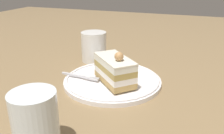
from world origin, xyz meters
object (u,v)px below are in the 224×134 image
object	(u,v)px
whipped_cream_dollop	(118,59)
drink_glass_far	(94,48)
dessert_plate	(112,81)
fork	(81,76)
cake_slice	(115,70)
drink_glass_near	(37,127)

from	to	relation	value
whipped_cream_dollop	drink_glass_far	size ratio (longest dim) A/B	0.46
dessert_plate	whipped_cream_dollop	size ratio (longest dim) A/B	5.84
dessert_plate	fork	world-z (taller)	fork
cake_slice	whipped_cream_dollop	world-z (taller)	cake_slice
whipped_cream_dollop	drink_glass_near	size ratio (longest dim) A/B	0.41
drink_glass_near	fork	bearing A→B (deg)	-77.28
drink_glass_far	drink_glass_near	bearing A→B (deg)	102.90
cake_slice	drink_glass_near	world-z (taller)	drink_glass_near
dessert_plate	fork	bearing A→B (deg)	17.71
whipped_cream_dollop	drink_glass_far	xyz separation A→B (m)	(0.10, -0.06, 0.01)
cake_slice	drink_glass_far	world-z (taller)	cake_slice
whipped_cream_dollop	drink_glass_far	distance (m)	0.12
drink_glass_near	dessert_plate	bearing A→B (deg)	-93.82
whipped_cream_dollop	fork	size ratio (longest dim) A/B	0.40
whipped_cream_dollop	drink_glass_near	distance (m)	0.36
fork	drink_glass_far	bearing A→B (deg)	-76.82
cake_slice	whipped_cream_dollop	distance (m)	0.10
fork	drink_glass_near	bearing A→B (deg)	102.72
cake_slice	fork	size ratio (longest dim) A/B	1.20
cake_slice	fork	xyz separation A→B (m)	(0.09, 0.01, -0.03)
dessert_plate	drink_glass_near	distance (m)	0.28
whipped_cream_dollop	fork	xyz separation A→B (m)	(0.07, 0.11, -0.02)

